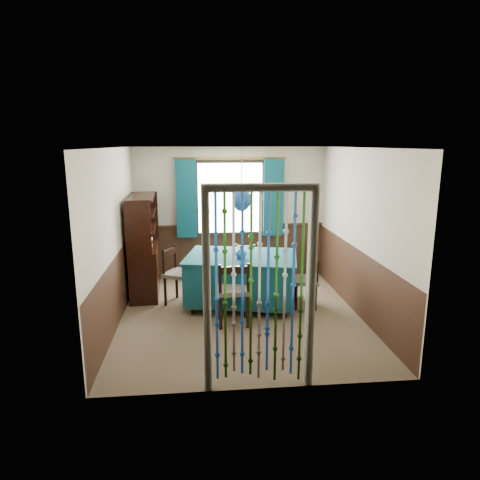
{
  "coord_description": "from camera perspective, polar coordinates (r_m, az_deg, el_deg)",
  "views": [
    {
      "loc": [
        -0.61,
        -6.06,
        2.56
      ],
      "look_at": [
        0.03,
        0.36,
        1.1
      ],
      "focal_mm": 32.0,
      "sensor_mm": 36.0,
      "label": 1
    }
  ],
  "objects": [
    {
      "name": "floor",
      "position": [
        6.61,
        0.06,
        -10.01
      ],
      "size": [
        4.0,
        4.0,
        0.0
      ],
      "primitive_type": "plane",
      "color": "brown",
      "rests_on": "ground"
    },
    {
      "name": "wall_front",
      "position": [
        4.31,
        2.74,
        -4.92
      ],
      "size": [
        3.6,
        0.0,
        3.6
      ],
      "primitive_type": "plane",
      "rotation": [
        -1.57,
        0.0,
        0.0
      ],
      "color": "beige",
      "rests_on": "ground"
    },
    {
      "name": "chair_right",
      "position": [
        6.88,
        8.96,
        -5.42
      ],
      "size": [
        0.44,
        0.45,
        0.81
      ],
      "rotation": [
        0.0,
        0.0,
        1.42
      ],
      "color": "black",
      "rests_on": "floor"
    },
    {
      "name": "sideboard",
      "position": [
        7.57,
        -12.66,
        -2.6
      ],
      "size": [
        0.52,
        1.32,
        1.7
      ],
      "rotation": [
        0.0,
        0.0,
        0.06
      ],
      "color": "black",
      "rests_on": "floor"
    },
    {
      "name": "ceiling",
      "position": [
        6.09,
        0.07,
        12.22
      ],
      "size": [
        4.0,
        4.0,
        0.0
      ],
      "primitive_type": "plane",
      "rotation": [
        3.14,
        0.0,
        0.0
      ],
      "color": "silver",
      "rests_on": "ground"
    },
    {
      "name": "chair_near",
      "position": [
        6.13,
        -0.94,
        -6.82
      ],
      "size": [
        0.49,
        0.47,
        0.95
      ],
      "rotation": [
        0.0,
        0.0,
        0.04
      ],
      "color": "black",
      "rests_on": "floor"
    },
    {
      "name": "pendant_lamp",
      "position": [
        6.57,
        0.2,
        5.46
      ],
      "size": [
        0.3,
        0.3,
        0.96
      ],
      "color": "olive",
      "rests_on": "ceiling"
    },
    {
      "name": "vase_table",
      "position": [
        6.57,
        0.12,
        -1.73
      ],
      "size": [
        0.17,
        0.17,
        0.17
      ],
      "primitive_type": "imported",
      "rotation": [
        0.0,
        0.0,
        -0.05
      ],
      "color": "#154690",
      "rests_on": "dining_table"
    },
    {
      "name": "wainscot_left",
      "position": [
        6.51,
        -15.87,
        -6.18
      ],
      "size": [
        0.0,
        4.0,
        4.0
      ],
      "primitive_type": "plane",
      "rotation": [
        1.57,
        0.0,
        1.57
      ],
      "color": "#3A2216",
      "rests_on": "ground"
    },
    {
      "name": "wainscot_right",
      "position": [
        6.84,
        15.18,
        -5.22
      ],
      "size": [
        0.0,
        4.0,
        4.0
      ],
      "primitive_type": "plane",
      "rotation": [
        1.57,
        0.0,
        -1.57
      ],
      "color": "#3A2216",
      "rests_on": "ground"
    },
    {
      "name": "wall_right",
      "position": [
        6.65,
        15.68,
        0.94
      ],
      "size": [
        0.0,
        4.0,
        4.0
      ],
      "primitive_type": "plane",
      "rotation": [
        1.57,
        0.0,
        -1.57
      ],
      "color": "beige",
      "rests_on": "ground"
    },
    {
      "name": "wainscot_front",
      "position": [
        4.61,
        2.61,
        -13.78
      ],
      "size": [
        3.6,
        0.0,
        3.6
      ],
      "primitive_type": "plane",
      "rotation": [
        -1.57,
        0.0,
        0.0
      ],
      "color": "#3A2216",
      "rests_on": "ground"
    },
    {
      "name": "bowl_shelf",
      "position": [
        7.13,
        -12.71,
        1.39
      ],
      "size": [
        0.25,
        0.25,
        0.05
      ],
      "primitive_type": "imported",
      "rotation": [
        0.0,
        0.0,
        -0.13
      ],
      "color": "beige",
      "rests_on": "sideboard"
    },
    {
      "name": "vase_sideboard",
      "position": [
        7.72,
        -12.13,
        0.37
      ],
      "size": [
        0.22,
        0.22,
        0.18
      ],
      "primitive_type": "imported",
      "rotation": [
        0.0,
        0.0,
        -0.35
      ],
      "color": "beige",
      "rests_on": "sideboard"
    },
    {
      "name": "dining_table",
      "position": [
        6.84,
        0.19,
        -4.95
      ],
      "size": [
        1.93,
        1.51,
        0.83
      ],
      "rotation": [
        0.0,
        0.0,
        -0.21
      ],
      "color": "#0F4451",
      "rests_on": "floor"
    },
    {
      "name": "chair_far",
      "position": [
        7.53,
        0.53,
        -3.62
      ],
      "size": [
        0.49,
        0.48,
        0.81
      ],
      "rotation": [
        0.0,
        0.0,
        2.87
      ],
      "color": "black",
      "rests_on": "floor"
    },
    {
      "name": "wainscot_back",
      "position": [
        8.33,
        -1.31,
        -1.55
      ],
      "size": [
        3.6,
        0.0,
        3.6
      ],
      "primitive_type": "plane",
      "rotation": [
        1.57,
        0.0,
        0.0
      ],
      "color": "#3A2216",
      "rests_on": "ground"
    },
    {
      "name": "wall_back",
      "position": [
        8.19,
        -1.34,
        3.57
      ],
      "size": [
        3.6,
        0.0,
        3.6
      ],
      "primitive_type": "plane",
      "rotation": [
        1.57,
        0.0,
        0.0
      ],
      "color": "beige",
      "rests_on": "ground"
    },
    {
      "name": "doorway",
      "position": [
        4.43,
        2.6,
        -7.15
      ],
      "size": [
        1.16,
        0.12,
        2.18
      ],
      "primitive_type": null,
      "color": "silver",
      "rests_on": "ground"
    },
    {
      "name": "chair_left",
      "position": [
        7.02,
        -8.19,
        -4.5
      ],
      "size": [
        0.59,
        0.6,
        0.93
      ],
      "rotation": [
        0.0,
        0.0,
        -2.03
      ],
      "color": "black",
      "rests_on": "floor"
    },
    {
      "name": "wall_left",
      "position": [
        6.32,
        -16.41,
        0.28
      ],
      "size": [
        0.0,
        4.0,
        4.0
      ],
      "primitive_type": "plane",
      "rotation": [
        1.57,
        0.0,
        1.57
      ],
      "color": "beige",
      "rests_on": "ground"
    },
    {
      "name": "window",
      "position": [
        8.1,
        -1.33,
        5.61
      ],
      "size": [
        1.32,
        0.12,
        1.42
      ],
      "primitive_type": "cube",
      "color": "black",
      "rests_on": "wall_back"
    }
  ]
}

